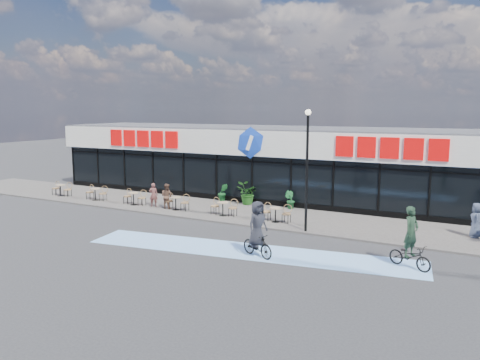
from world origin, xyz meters
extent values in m
plane|color=#28282B|center=(0.00, 0.00, 0.00)|extent=(120.00, 120.00, 0.00)
cube|color=#635D57|center=(0.00, 4.50, 0.05)|extent=(44.00, 5.00, 0.10)
cube|color=#7AACE7|center=(4.00, -1.50, 0.01)|extent=(14.17, 4.13, 0.01)
cube|color=black|center=(0.00, 10.00, 1.50)|extent=(30.00, 6.00, 3.00)
cube|color=white|center=(0.00, 9.85, 3.75)|extent=(30.60, 6.30, 1.50)
cube|color=#47474C|center=(0.00, 10.00, 4.55)|extent=(30.60, 6.30, 0.10)
cube|color=navy|center=(0.00, 6.96, 3.05)|extent=(30.60, 0.08, 0.18)
cube|color=black|center=(0.00, 6.97, 2.65)|extent=(30.00, 0.06, 0.08)
cube|color=black|center=(0.00, 6.98, 0.20)|extent=(30.00, 0.10, 0.40)
cube|color=#BC0707|center=(-8.00, 6.70, 3.80)|extent=(5.63, 0.18, 1.10)
cube|color=#BC0707|center=(8.00, 6.70, 3.80)|extent=(5.63, 0.18, 1.10)
ellipsoid|color=#1740BB|center=(0.00, 6.70, 3.80)|extent=(1.90, 0.24, 1.90)
cylinder|color=black|center=(-15.00, 6.97, 1.50)|extent=(0.10, 0.10, 3.00)
cylinder|color=black|center=(-12.50, 6.97, 1.50)|extent=(0.10, 0.10, 3.00)
cylinder|color=black|center=(-10.00, 6.97, 1.50)|extent=(0.10, 0.10, 3.00)
cylinder|color=black|center=(-7.50, 6.97, 1.50)|extent=(0.10, 0.10, 3.00)
cylinder|color=black|center=(-5.00, 6.97, 1.50)|extent=(0.10, 0.10, 3.00)
cylinder|color=black|center=(-2.50, 6.97, 1.50)|extent=(0.10, 0.10, 3.00)
cylinder|color=black|center=(0.00, 6.97, 1.50)|extent=(0.10, 0.10, 3.00)
cylinder|color=black|center=(2.50, 6.97, 1.50)|extent=(0.10, 0.10, 3.00)
cylinder|color=black|center=(5.00, 6.97, 1.50)|extent=(0.10, 0.10, 3.00)
cylinder|color=black|center=(7.50, 6.97, 1.50)|extent=(0.10, 0.10, 3.00)
cylinder|color=black|center=(10.00, 6.97, 1.50)|extent=(0.10, 0.10, 3.00)
cylinder|color=black|center=(5.10, 2.30, 2.82)|extent=(0.12, 0.12, 5.44)
sphere|color=#FFF2CC|center=(5.10, 2.30, 5.64)|extent=(0.28, 0.28, 0.28)
cylinder|color=tan|center=(-12.23, 3.25, 0.82)|extent=(0.60, 0.60, 0.04)
cylinder|color=black|center=(-12.23, 3.25, 0.47)|extent=(0.06, 0.06, 0.70)
cylinder|color=black|center=(-12.23, 3.25, 0.11)|extent=(0.40, 0.40, 0.02)
cylinder|color=tan|center=(-9.15, 3.25, 0.82)|extent=(0.60, 0.60, 0.04)
cylinder|color=black|center=(-9.15, 3.25, 0.47)|extent=(0.06, 0.06, 0.70)
cylinder|color=black|center=(-9.15, 3.25, 0.11)|extent=(0.40, 0.40, 0.02)
cylinder|color=tan|center=(-6.08, 3.25, 0.82)|extent=(0.60, 0.60, 0.04)
cylinder|color=black|center=(-6.08, 3.25, 0.47)|extent=(0.06, 0.06, 0.70)
cylinder|color=black|center=(-6.08, 3.25, 0.11)|extent=(0.40, 0.40, 0.02)
cylinder|color=tan|center=(-3.00, 3.25, 0.82)|extent=(0.60, 0.60, 0.04)
cylinder|color=black|center=(-3.00, 3.25, 0.47)|extent=(0.06, 0.06, 0.70)
cylinder|color=black|center=(-3.00, 3.25, 0.11)|extent=(0.40, 0.40, 0.02)
cylinder|color=tan|center=(0.07, 3.25, 0.82)|extent=(0.60, 0.60, 0.04)
cylinder|color=black|center=(0.07, 3.25, 0.47)|extent=(0.06, 0.06, 0.70)
cylinder|color=black|center=(0.07, 3.25, 0.11)|extent=(0.40, 0.40, 0.02)
cylinder|color=tan|center=(3.15, 3.25, 0.82)|extent=(0.60, 0.60, 0.04)
cylinder|color=black|center=(3.15, 3.25, 0.47)|extent=(0.06, 0.06, 0.70)
cylinder|color=black|center=(3.15, 3.25, 0.11)|extent=(0.40, 0.40, 0.02)
imported|color=#175121|center=(-1.86, 6.64, 0.66)|extent=(0.79, 0.76, 1.12)
imported|color=#194614|center=(-0.13, 6.47, 0.76)|extent=(1.55, 1.50, 1.33)
imported|color=#154C22|center=(2.61, 6.57, 0.61)|extent=(0.61, 0.52, 1.03)
imported|color=brown|center=(-4.71, 3.43, 0.80)|extent=(0.60, 0.51, 1.40)
imported|color=brown|center=(-3.69, 3.33, 0.83)|extent=(0.71, 0.55, 1.45)
imported|color=#323B4E|center=(12.21, 4.79, 0.88)|extent=(0.65, 0.85, 1.57)
imported|color=black|center=(4.62, -1.98, 0.49)|extent=(1.68, 1.03, 0.98)
imported|color=black|center=(4.62, -1.98, 1.35)|extent=(0.85, 1.03, 1.80)
imported|color=black|center=(10.15, -0.58, 0.45)|extent=(1.80, 1.26, 0.90)
imported|color=black|center=(10.15, -0.58, 1.38)|extent=(0.69, 0.80, 1.86)
camera|label=1|loc=(12.28, -18.10, 5.83)|focal=35.00mm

